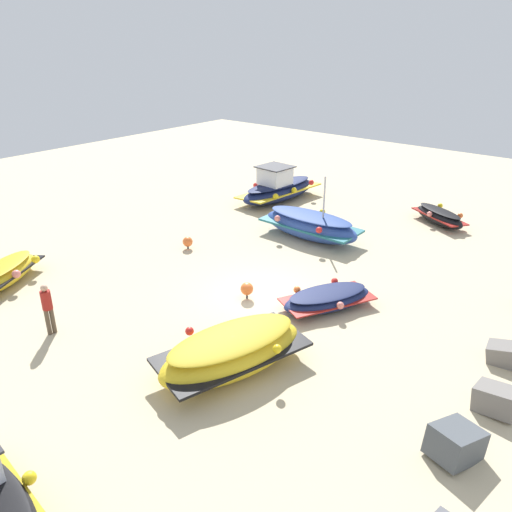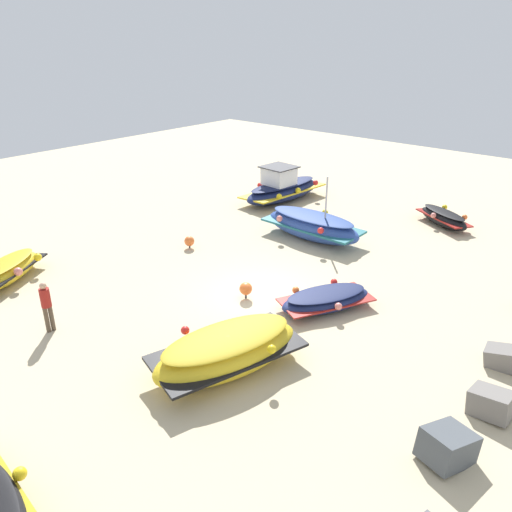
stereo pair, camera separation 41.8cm
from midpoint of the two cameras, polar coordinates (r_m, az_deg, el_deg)
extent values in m
plane|color=beige|center=(18.65, 1.19, -4.44)|extent=(58.37, 58.37, 0.00)
ellipsoid|color=gold|center=(14.52, -2.39, -10.89)|extent=(4.87, 3.07, 1.26)
cube|color=black|center=(14.49, -2.39, -10.71)|extent=(4.70, 3.03, 0.20)
ellipsoid|color=gold|center=(14.25, -2.42, -9.29)|extent=(4.28, 2.65, 0.28)
sphere|color=yellow|center=(13.94, 2.67, -10.50)|extent=(0.25, 0.25, 0.25)
sphere|color=red|center=(14.70, -7.21, -8.34)|extent=(0.25, 0.25, 0.25)
ellipsoid|color=#2D4C9E|center=(23.66, 6.88, 3.32)|extent=(1.86, 4.96, 1.20)
cube|color=#1E6670|center=(23.64, 6.89, 3.45)|extent=(1.92, 4.76, 0.12)
ellipsoid|color=navy|center=(23.49, 6.94, 4.44)|extent=(1.63, 4.36, 0.21)
cylinder|color=#B7B7BC|center=(22.81, 8.49, 6.54)|extent=(0.08, 0.08, 1.91)
sphere|color=red|center=(22.14, 7.86, 2.86)|extent=(0.29, 0.29, 0.29)
sphere|color=yellow|center=(24.31, 8.30, 4.89)|extent=(0.29, 0.29, 0.29)
sphere|color=#EA7F75|center=(23.39, 3.19, 4.25)|extent=(0.29, 0.29, 0.29)
ellipsoid|color=gold|center=(21.64, -25.99, -1.66)|extent=(3.86, 3.03, 0.89)
cube|color=black|center=(21.62, -26.01, -1.56)|extent=(3.74, 2.96, 0.16)
ellipsoid|color=gold|center=(21.51, -26.15, -0.85)|extent=(3.38, 2.63, 0.21)
sphere|color=#EA7F75|center=(20.83, -24.80, -1.62)|extent=(0.32, 0.32, 0.32)
sphere|color=yellow|center=(21.75, -22.96, -0.13)|extent=(0.32, 0.32, 0.32)
ellipsoid|color=navy|center=(17.84, 8.60, -4.98)|extent=(3.64, 2.73, 0.65)
cube|color=maroon|center=(17.83, 8.61, -4.89)|extent=(3.54, 2.71, 0.07)
ellipsoid|color=#151E45|center=(17.72, 8.65, -4.22)|extent=(3.20, 2.40, 0.12)
sphere|color=orange|center=(18.00, 5.18, -3.87)|extent=(0.26, 0.26, 0.26)
sphere|color=#EA7F75|center=(17.19, 10.00, -5.65)|extent=(0.26, 0.26, 0.26)
sphere|color=red|center=(18.73, 9.45, -2.93)|extent=(0.26, 0.26, 0.26)
ellipsoid|color=black|center=(26.95, 20.85, 4.01)|extent=(2.50, 3.30, 0.80)
cube|color=maroon|center=(26.94, 20.86, 4.08)|extent=(2.45, 3.20, 0.10)
ellipsoid|color=black|center=(26.85, 20.95, 4.64)|extent=(2.18, 2.90, 0.16)
sphere|color=yellow|center=(27.79, 20.98, 5.18)|extent=(0.27, 0.27, 0.27)
sphere|color=#EA7F75|center=(26.49, 19.87, 4.34)|extent=(0.27, 0.27, 0.27)
sphere|color=orange|center=(26.77, 22.95, 4.06)|extent=(0.27, 0.27, 0.27)
ellipsoid|color=navy|center=(29.17, 3.50, 7.29)|extent=(5.63, 2.46, 1.13)
cube|color=gold|center=(29.15, 3.50, 7.38)|extent=(5.42, 2.47, 0.20)
ellipsoid|color=#151E45|center=(29.05, 3.52, 8.10)|extent=(4.96, 2.12, 0.26)
cube|color=white|center=(28.63, 3.05, 9.04)|extent=(1.58, 1.59, 0.96)
cube|color=#333338|center=(28.50, 3.07, 10.03)|extent=(1.83, 1.85, 0.06)
sphere|color=red|center=(29.50, 7.17, 8.22)|extent=(0.31, 0.31, 0.31)
sphere|color=orange|center=(30.36, 2.92, 8.50)|extent=(0.31, 0.31, 0.31)
sphere|color=yellow|center=(28.38, 5.20, 7.40)|extent=(0.31, 0.31, 0.31)
sphere|color=red|center=(29.27, 0.86, 8.01)|extent=(0.31, 0.31, 0.31)
sphere|color=yellow|center=(27.28, 3.09, 6.73)|extent=(0.31, 0.31, 0.31)
sphere|color=yellow|center=(12.17, -24.21, -21.56)|extent=(0.29, 0.29, 0.29)
cylinder|color=brown|center=(17.52, -21.97, -6.68)|extent=(0.14, 0.14, 0.90)
cylinder|color=brown|center=(17.56, -21.48, -6.53)|extent=(0.14, 0.14, 0.90)
cylinder|color=maroon|center=(17.18, -22.11, -4.40)|extent=(0.32, 0.32, 0.63)
sphere|color=tan|center=(17.00, -22.33, -3.14)|extent=(0.22, 0.22, 0.22)
cube|color=slate|center=(16.53, 27.42, -10.29)|extent=(0.89, 1.45, 0.85)
cube|color=slate|center=(14.58, 25.83, -14.76)|extent=(0.87, 1.08, 0.84)
cube|color=#4C5156|center=(12.92, 21.76, -19.34)|extent=(1.45, 1.21, 0.95)
cylinder|color=#3F3F42|center=(18.40, -0.50, -4.58)|extent=(0.08, 0.08, 0.15)
sphere|color=orange|center=(18.26, -0.51, -3.72)|extent=(0.47, 0.47, 0.47)
cylinder|color=#3F3F42|center=(22.79, -6.99, 1.03)|extent=(0.08, 0.08, 0.10)
sphere|color=orange|center=(22.69, -7.03, 1.68)|extent=(0.45, 0.45, 0.45)
camera|label=1|loc=(0.21, -89.39, 0.27)|focal=35.35mm
camera|label=2|loc=(0.21, 90.61, -0.27)|focal=35.35mm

